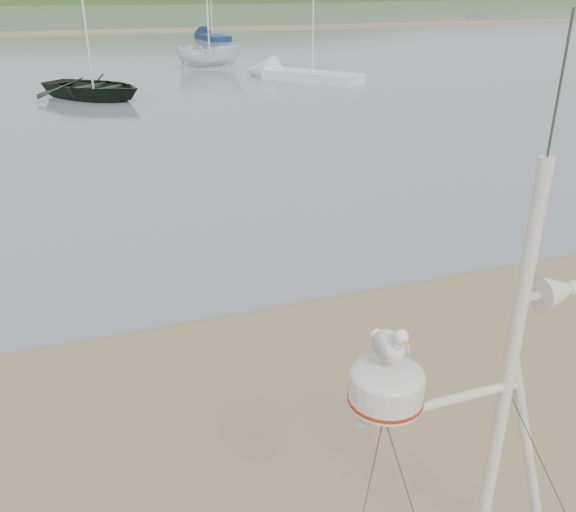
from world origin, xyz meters
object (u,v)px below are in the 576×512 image
object	(u,v)px
sailboat_blue_far	(205,36)
sailboat_white_near	(282,73)
mast_rig	(483,508)
boat_dark	(87,40)
boat_white	(208,34)

from	to	relation	value
sailboat_blue_far	sailboat_white_near	size ratio (longest dim) A/B	0.97
mast_rig	sailboat_blue_far	world-z (taller)	sailboat_blue_far
boat_dark	boat_white	xyz separation A→B (m)	(7.72, 8.93, -0.54)
mast_rig	sailboat_white_near	distance (m)	32.84
sailboat_white_near	sailboat_blue_far	bearing A→B (deg)	85.94
sailboat_white_near	boat_dark	bearing A→B (deg)	-161.52
mast_rig	sailboat_white_near	world-z (taller)	sailboat_white_near
boat_white	sailboat_blue_far	bearing A→B (deg)	-2.32
boat_white	sailboat_white_near	distance (m)	6.40
mast_rig	boat_white	world-z (taller)	mast_rig
sailboat_blue_far	mast_rig	bearing A→B (deg)	-100.80
mast_rig	boat_white	size ratio (longest dim) A/B	1.18
mast_rig	boat_dark	bearing A→B (deg)	92.67
boat_dark	boat_white	size ratio (longest dim) A/B	1.26
boat_dark	sailboat_blue_far	size ratio (longest dim) A/B	0.72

